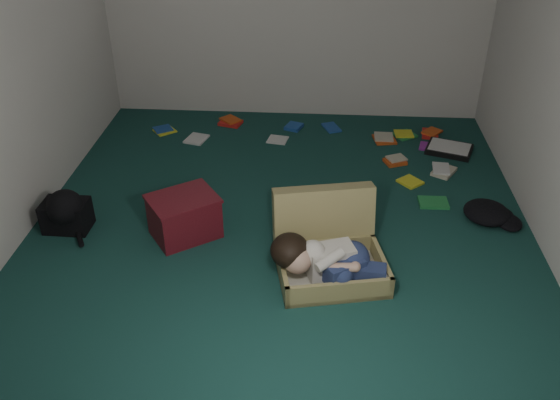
# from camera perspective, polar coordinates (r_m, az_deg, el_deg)

# --- Properties ---
(floor) EXTENTS (4.50, 4.50, 0.00)m
(floor) POSITION_cam_1_polar(r_m,az_deg,el_deg) (4.78, 0.12, -2.60)
(floor) COLOR #153C37
(floor) RESTS_ON ground
(wall_front) EXTENTS (4.50, 0.00, 4.50)m
(wall_front) POSITION_cam_1_polar(r_m,az_deg,el_deg) (2.21, -3.80, -8.12)
(wall_front) COLOR silver
(wall_front) RESTS_ON ground
(wall_left) EXTENTS (0.00, 4.50, 4.50)m
(wall_left) POSITION_cam_1_polar(r_m,az_deg,el_deg) (4.74, -25.30, 11.64)
(wall_left) COLOR silver
(wall_left) RESTS_ON ground
(suitcase) EXTENTS (0.88, 0.86, 0.55)m
(suitcase) POSITION_cam_1_polar(r_m,az_deg,el_deg) (4.29, 4.67, -4.62)
(suitcase) COLOR tan
(suitcase) RESTS_ON floor
(person) EXTENTS (0.83, 0.41, 0.34)m
(person) POSITION_cam_1_polar(r_m,az_deg,el_deg) (4.11, 4.52, -5.74)
(person) COLOR silver
(person) RESTS_ON suitcase
(maroon_bin) EXTENTS (0.64, 0.61, 0.35)m
(maroon_bin) POSITION_cam_1_polar(r_m,az_deg,el_deg) (4.65, -9.20, -1.56)
(maroon_bin) COLOR #5A121A
(maroon_bin) RESTS_ON floor
(backpack) EXTENTS (0.45, 0.36, 0.26)m
(backpack) POSITION_cam_1_polar(r_m,az_deg,el_deg) (4.99, -19.87, -1.31)
(backpack) COLOR black
(backpack) RESTS_ON floor
(clothing_pile) EXTENTS (0.47, 0.40, 0.13)m
(clothing_pile) POSITION_cam_1_polar(r_m,az_deg,el_deg) (5.14, 19.58, -1.05)
(clothing_pile) COLOR black
(clothing_pile) RESTS_ON floor
(paper_tray) EXTENTS (0.51, 0.44, 0.06)m
(paper_tray) POSITION_cam_1_polar(r_m,az_deg,el_deg) (6.13, 15.98, 4.74)
(paper_tray) COLOR black
(paper_tray) RESTS_ON floor
(book_scatter) EXTENTS (3.03, 1.74, 0.02)m
(book_scatter) POSITION_cam_1_polar(r_m,az_deg,el_deg) (6.03, 5.87, 5.23)
(book_scatter) COLOR yellow
(book_scatter) RESTS_ON floor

